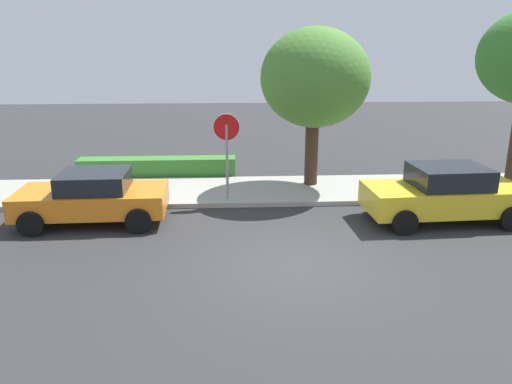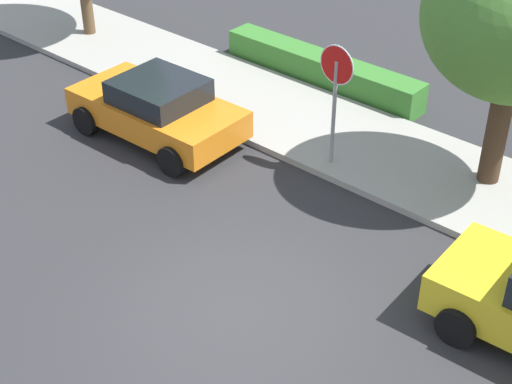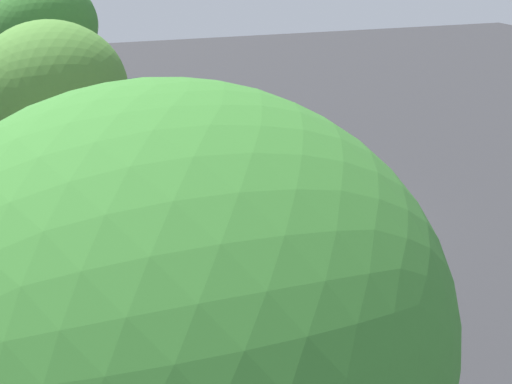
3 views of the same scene
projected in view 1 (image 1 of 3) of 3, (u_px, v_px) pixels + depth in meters
The scene contains 8 objects.
ground_plane at pixel (292, 265), 10.69m from camera, with size 60.00×60.00×0.00m, color #2D2D30.
sidewalk_curb at pixel (271, 190), 15.84m from camera, with size 32.00×2.95×0.14m, color #9E9B93.
stop_sign at pixel (227, 142), 14.29m from camera, with size 0.79×0.08×2.66m.
parked_car_orange at pixel (93, 197), 13.05m from camera, with size 3.86×2.09×1.37m.
parked_car_yellow at pixel (445, 194), 13.14m from camera, with size 4.20×2.12×1.50m.
street_tree_far at pixel (315, 79), 15.29m from camera, with size 3.37×3.37×5.06m.
fire_hydrant at pixel (81, 195), 14.40m from camera, with size 0.30×0.22×0.72m.
front_yard_hedge at pixel (158, 168), 17.39m from camera, with size 5.42×0.72×0.73m.
Camera 1 is at (-1.31, -9.74, 4.57)m, focal length 35.00 mm.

